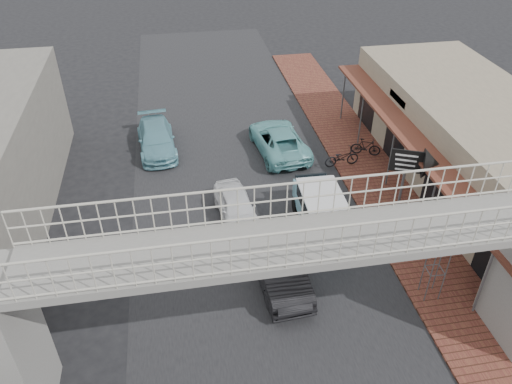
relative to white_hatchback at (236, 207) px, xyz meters
name	(u,v)px	position (x,y,z in m)	size (l,w,h in m)	color
ground	(264,277)	(0.50, -3.75, -0.63)	(120.00, 120.00, 0.00)	black
road_strip	(264,276)	(0.50, -3.75, -0.62)	(10.00, 60.00, 0.01)	black
sidewalk	(394,210)	(7.00, -0.75, -0.58)	(3.00, 40.00, 0.10)	brown
shophouse_row	(486,153)	(11.47, 0.25, 1.38)	(7.20, 18.00, 4.00)	gray
footbridge	(291,296)	(0.50, -7.75, 2.55)	(16.40, 2.40, 6.34)	gray
white_hatchback	(236,207)	(0.00, 0.00, 0.00)	(1.48, 3.67, 1.25)	white
dark_sedan	(278,264)	(1.00, -3.93, 0.12)	(1.57, 4.51, 1.49)	black
angkot_curb	(279,140)	(3.00, 5.30, 0.07)	(2.31, 5.01, 1.39)	#6EBBBF
angkot_far	(156,139)	(-3.34, 6.58, 0.04)	(1.85, 4.56, 1.32)	#6BAAB9
angkot_van	(321,208)	(3.36, -1.40, 0.54)	(1.82, 3.80, 1.84)	black
motorcycle_near	(342,157)	(5.80, 3.22, -0.06)	(0.62, 1.79, 0.94)	black
motorcycle_far	(366,147)	(7.36, 4.03, -0.07)	(0.43, 1.53, 0.92)	black
street_clock	(442,244)	(6.20, -5.76, 1.90)	(0.73, 0.59, 2.93)	#59595B
arrow_sign	(428,165)	(7.67, -1.52, 2.25)	(2.07, 1.40, 3.43)	#59595B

